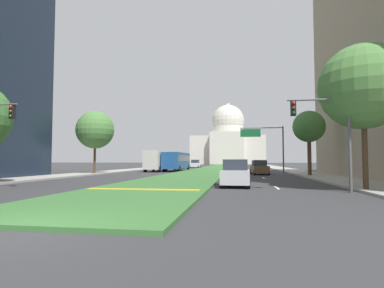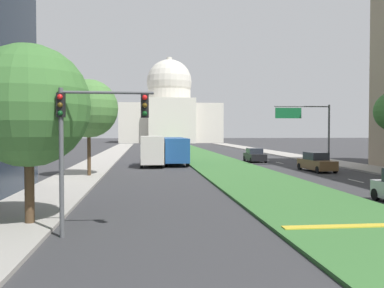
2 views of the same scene
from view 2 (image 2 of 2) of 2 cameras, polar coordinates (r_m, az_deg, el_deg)
name	(u,v)px [view 2 (image 2 of 2)]	position (r m, az deg, el deg)	size (l,w,h in m)	color
ground_plane	(191,152)	(74.78, -0.10, -1.09)	(301.84, 301.84, 0.00)	#333335
grass_median	(196,154)	(67.97, 0.52, -1.32)	(6.90, 123.48, 0.14)	#386B33
median_curb_nose	(363,226)	(17.25, 22.24, -10.23)	(6.21, 0.50, 0.04)	gold
lane_dashes_right	(297,167)	(44.68, 14.13, -3.05)	(0.16, 45.40, 0.01)	silver
sidewalk_left	(107,157)	(60.87, -11.42, -1.70)	(4.00, 123.48, 0.15)	#9E9991
sidewalk_right	(291,156)	(64.37, 13.30, -1.53)	(4.00, 123.48, 0.15)	#9E9991
capitol_building	(169,112)	(142.48, -3.08, 4.33)	(32.83, 28.84, 28.74)	beige
traffic_light_near_left	(86,129)	(15.04, -14.21, 2.05)	(3.34, 0.35, 5.20)	#515456
overhead_guide_sign	(308,122)	(45.81, 15.51, 2.89)	(6.06, 0.20, 6.50)	#515456
street_tree_left_near	(29,106)	(17.41, -21.32, 4.84)	(4.75, 4.75, 7.06)	#4C3823
street_tree_left_mid	(89,109)	(34.69, -13.85, 4.69)	(4.68, 4.68, 7.86)	#4C3823
sedan_midblock	(317,162)	(40.40, 16.55, -2.41)	(2.14, 4.74, 1.76)	brown
sedan_distant	(255,155)	(51.22, 8.51, -1.54)	(2.01, 4.59, 1.65)	black
sedan_far_horizon	(152,152)	(60.43, -5.39, -1.04)	(2.16, 4.69, 1.62)	#BCBCC1
sedan_very_far	(164,148)	(70.33, -3.89, -0.57)	(2.10, 4.56, 1.87)	silver
box_truck_delivery	(152,151)	(43.92, -5.46, -0.90)	(2.40, 6.40, 3.20)	navy
city_bus	(174,148)	(47.50, -2.46, -0.59)	(2.62, 11.00, 2.95)	#1E4C8C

